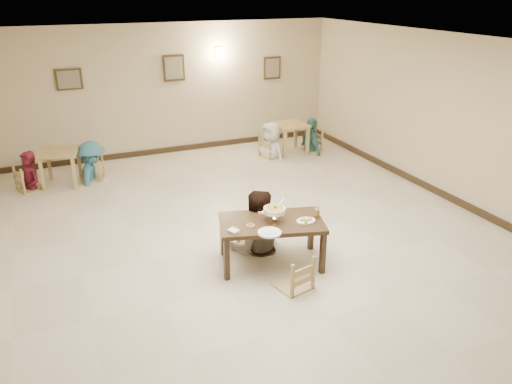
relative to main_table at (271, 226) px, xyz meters
name	(u,v)px	position (x,y,z in m)	size (l,w,h in m)	color
floor	(256,239)	(0.10, 0.77, -0.60)	(10.00, 10.00, 0.00)	beige
ceiling	(256,45)	(0.10, 0.77, 2.40)	(10.00, 10.00, 0.00)	white
wall_back	(171,90)	(0.10, 5.77, 0.90)	(10.00, 10.00, 0.00)	#CBB892
wall_right	(462,122)	(4.10, 0.77, 0.90)	(10.00, 10.00, 0.00)	#CBB892
baseboard_back	(175,149)	(0.10, 5.74, -0.54)	(8.00, 0.06, 0.12)	black
baseboard_right	(448,197)	(4.07, 0.77, -0.54)	(0.06, 10.00, 0.12)	black
picture_a	(69,79)	(-2.10, 5.72, 1.30)	(0.55, 0.04, 0.45)	#372913
picture_b	(174,68)	(0.20, 5.72, 1.40)	(0.50, 0.04, 0.60)	#372913
picture_c	(272,68)	(2.70, 5.72, 1.25)	(0.45, 0.04, 0.55)	#372913
wall_sconce	(219,52)	(1.30, 5.73, 1.70)	(0.16, 0.05, 0.22)	#FFD88C
main_table	(271,226)	(0.00, 0.00, 0.00)	(1.63, 1.19, 0.68)	#372515
chair_far	(255,219)	(0.01, 0.61, -0.15)	(0.43, 0.43, 0.91)	tan
chair_near	(294,257)	(0.01, -0.67, -0.15)	(0.43, 0.43, 0.92)	tan
main_diner	(256,191)	(0.00, 0.53, 0.34)	(0.92, 0.72, 1.89)	gray
curry_warmer	(274,210)	(0.04, -0.01, 0.24)	(0.35, 0.31, 0.28)	silver
rice_plate_far	(267,210)	(0.08, 0.33, 0.10)	(0.31, 0.31, 0.07)	white
rice_plate_near	(269,232)	(-0.19, -0.34, 0.10)	(0.32, 0.32, 0.07)	white
fried_plate	(306,220)	(0.43, -0.22, 0.10)	(0.28, 0.28, 0.06)	white
chili_dish	(250,225)	(-0.33, -0.03, 0.09)	(0.11, 0.11, 0.02)	white
napkin_cutlery	(234,231)	(-0.61, -0.09, 0.09)	(0.18, 0.23, 0.03)	white
drink_glass	(317,213)	(0.65, -0.15, 0.15)	(0.08, 0.08, 0.15)	white
bg_table_left	(59,157)	(-2.55, 4.52, -0.02)	(0.88, 0.88, 0.72)	tan
bg_table_right	(291,129)	(2.64, 4.53, -0.02)	(0.72, 0.72, 0.72)	tan
bg_chair_ll	(28,166)	(-3.15, 4.49, -0.11)	(0.46, 0.46, 0.99)	tan
bg_chair_lr	(91,160)	(-1.96, 4.56, -0.17)	(0.41, 0.41, 0.87)	tan
bg_chair_rl	(271,138)	(2.09, 4.46, -0.15)	(0.43, 0.43, 0.92)	tan
bg_chair_rr	(311,132)	(3.19, 4.49, -0.14)	(0.44, 0.44, 0.94)	tan
bg_diner_a	(25,152)	(-3.15, 4.49, 0.18)	(0.57, 0.37, 1.56)	#551120
bg_diner_b	(89,142)	(-1.96, 4.56, 0.22)	(1.07, 0.61, 1.65)	teal
bg_diner_c	(271,122)	(2.09, 4.46, 0.22)	(0.81, 0.53, 1.65)	silver
bg_diner_d	(312,118)	(3.19, 4.49, 0.21)	(0.96, 0.40, 1.63)	#3F7C73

